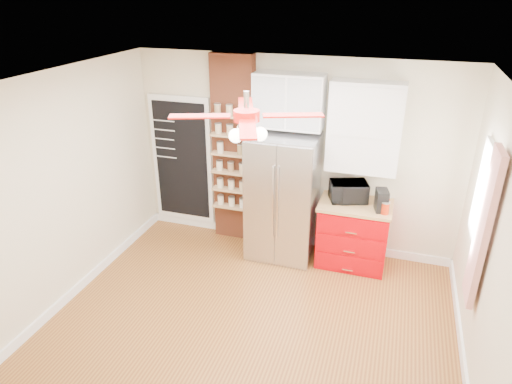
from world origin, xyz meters
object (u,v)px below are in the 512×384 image
(fridge, at_px, (283,197))
(toaster_oven, at_px, (348,192))
(red_cabinet, at_px, (353,234))
(coffee_maker, at_px, (382,200))
(ceiling_fan, at_px, (247,116))
(pantry_jar_oats, at_px, (220,148))
(canister_left, at_px, (385,208))

(fridge, xyz_separation_m, toaster_oven, (0.85, 0.12, 0.16))
(red_cabinet, bearing_deg, coffee_maker, -16.69)
(fridge, height_order, ceiling_fan, ceiling_fan)
(toaster_oven, xyz_separation_m, coffee_maker, (0.43, -0.16, 0.01))
(red_cabinet, relative_size, ceiling_fan, 0.67)
(ceiling_fan, bearing_deg, pantry_jar_oats, 119.43)
(toaster_oven, bearing_deg, coffee_maker, -39.71)
(coffee_maker, bearing_deg, fridge, 165.16)
(ceiling_fan, distance_m, canister_left, 2.46)
(pantry_jar_oats, bearing_deg, ceiling_fan, -60.57)
(coffee_maker, distance_m, pantry_jar_oats, 2.27)
(fridge, xyz_separation_m, canister_left, (1.34, -0.12, 0.10))
(toaster_oven, relative_size, pantry_jar_oats, 3.27)
(red_cabinet, distance_m, ceiling_fan, 2.75)
(red_cabinet, height_order, ceiling_fan, ceiling_fan)
(ceiling_fan, distance_m, coffee_maker, 2.44)
(toaster_oven, distance_m, coffee_maker, 0.46)
(red_cabinet, relative_size, canister_left, 6.27)
(red_cabinet, bearing_deg, toaster_oven, 150.46)
(red_cabinet, height_order, coffee_maker, coffee_maker)
(ceiling_fan, xyz_separation_m, pantry_jar_oats, (-0.99, 1.76, -0.98))
(fridge, bearing_deg, pantry_jar_oats, 172.16)
(fridge, xyz_separation_m, ceiling_fan, (0.05, -1.63, 1.55))
(fridge, xyz_separation_m, red_cabinet, (0.97, 0.05, -0.42))
(toaster_oven, xyz_separation_m, canister_left, (0.49, -0.24, -0.06))
(red_cabinet, bearing_deg, pantry_jar_oats, 177.61)
(fridge, relative_size, coffee_maker, 6.25)
(canister_left, height_order, pantry_jar_oats, pantry_jar_oats)
(red_cabinet, bearing_deg, fridge, -177.05)
(toaster_oven, distance_m, pantry_jar_oats, 1.84)
(red_cabinet, xyz_separation_m, coffee_maker, (0.32, -0.09, 0.59))
(red_cabinet, distance_m, coffee_maker, 0.67)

